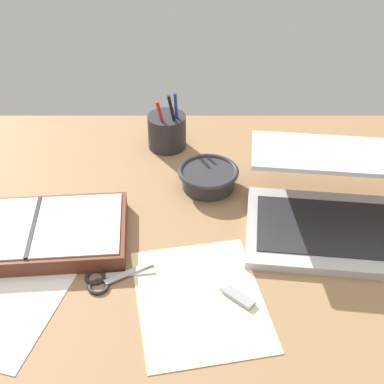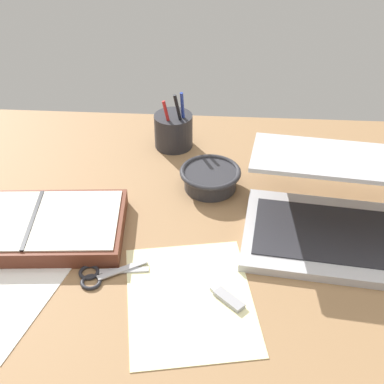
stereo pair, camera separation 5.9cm
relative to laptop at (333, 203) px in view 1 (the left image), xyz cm
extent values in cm
cube|color=#936D47|center=(-25.54, -3.35, -6.39)|extent=(140.00, 100.00, 2.00)
cube|color=#B7B7BC|center=(-0.36, -3.16, -4.49)|extent=(36.83, 27.87, 1.80)
cube|color=#232328|center=(-0.36, -3.16, -3.47)|extent=(31.97, 20.69, 0.24)
cube|color=#B7B7BC|center=(0.68, 5.90, 8.11)|extent=(36.77, 27.34, 6.67)
cube|color=silver|center=(0.62, 5.44, 7.99)|extent=(33.77, 24.58, 5.62)
cylinder|color=#2D2D33|center=(-24.96, 13.16, -3.30)|extent=(11.66, 11.66, 4.17)
torus|color=#2D2D33|center=(-24.96, 13.16, -1.21)|extent=(13.72, 13.72, 1.10)
cylinder|color=#28282D|center=(-34.81, 30.58, -1.13)|extent=(9.50, 9.50, 8.51)
cylinder|color=black|center=(-32.91, 28.79, 2.98)|extent=(3.11, 3.26, 14.60)
cylinder|color=#233899|center=(-32.29, 29.88, 2.88)|extent=(1.34, 2.74, 14.53)
cylinder|color=#B21E1E|center=(-35.55, 28.07, 1.89)|extent=(3.33, 1.55, 12.48)
cube|color=brown|center=(-59.60, -5.08, -3.65)|extent=(37.21, 23.18, 3.47)
cube|color=silver|center=(-51.00, -4.40, -1.77)|extent=(17.98, 19.69, 0.30)
cube|color=black|center=(-59.60, -5.08, -1.62)|extent=(2.27, 18.43, 0.30)
cube|color=#B7B7BC|center=(-40.20, -14.67, -4.79)|extent=(8.93, 6.18, 0.30)
cube|color=#B7B7BC|center=(-40.20, -14.67, -5.09)|extent=(9.84, 2.53, 0.30)
torus|color=#232328|center=(-45.44, -17.93, -5.09)|extent=(3.90, 3.90, 0.70)
torus|color=#232328|center=(-46.31, -15.52, -5.09)|extent=(3.90, 3.90, 0.70)
cube|color=#F4EFB2|center=(-27.20, -20.61, -5.31)|extent=(26.55, 31.20, 0.16)
cube|color=white|center=(-61.41, -21.33, -5.31)|extent=(24.90, 29.99, 0.16)
cube|color=#99999E|center=(-20.36, -20.76, -4.89)|extent=(5.75, 5.56, 1.00)
cube|color=silver|center=(-23.00, -18.30, -4.89)|extent=(1.70, 1.70, 0.60)
camera|label=1|loc=(-28.58, -84.86, 65.84)|focal=50.00mm
camera|label=2|loc=(-22.67, -84.68, 65.84)|focal=50.00mm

